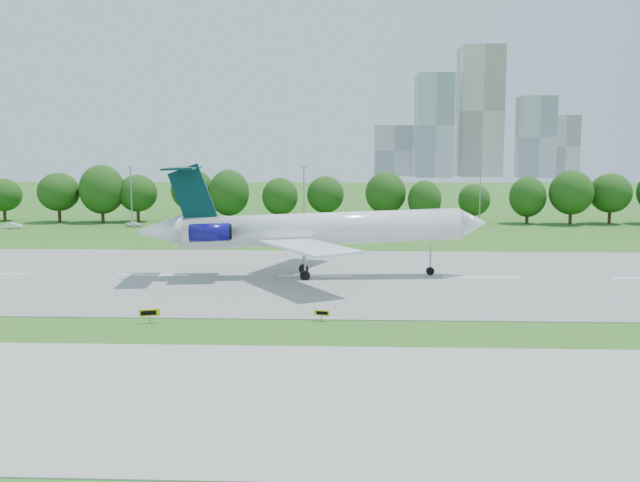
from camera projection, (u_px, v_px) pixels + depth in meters
The scene contains 10 objects.
ground at pixel (74, 324), 62.64m from camera, with size 600.00×600.00×0.00m, color #285C18.
runway at pixel (152, 275), 87.43m from camera, with size 400.00×45.00×0.08m, color gray.
tree_line at pixel (237, 194), 153.09m from camera, with size 288.40×8.40×10.40m.
light_poles at pixel (217, 196), 143.26m from camera, with size 175.90×0.25×12.19m.
skyline at pixel (473, 127), 441.96m from camera, with size 127.00×52.00×80.00m.
airliner at pixel (305, 228), 85.69m from camera, with size 42.22×30.63×13.78m.
taxi_sign_centre at pixel (149, 313), 62.95m from camera, with size 1.78×0.73×1.27m.
taxi_sign_right at pixel (322, 313), 63.81m from camera, with size 1.41×0.48×1.00m.
service_vehicle_a at pixel (12, 226), 141.62m from camera, with size 1.22×3.51×1.16m, color white.
service_vehicle_b at pixel (134, 224), 144.54m from camera, with size 1.36×3.39×1.15m, color white.
Camera 1 is at (24.23, -60.29, 15.03)m, focal length 40.00 mm.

